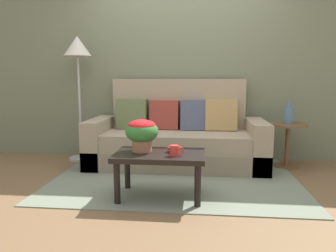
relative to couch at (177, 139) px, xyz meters
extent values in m
plane|color=brown|center=(0.03, -0.69, -0.34)|extent=(14.00, 14.00, 0.00)
cube|color=slate|center=(0.03, 0.46, 1.01)|extent=(6.40, 0.12, 2.70)
cube|color=gray|center=(0.03, -0.57, -0.33)|extent=(2.65, 1.92, 0.01)
cube|color=gray|center=(0.00, -0.08, -0.22)|extent=(2.19, 0.87, 0.24)
cube|color=gray|center=(0.00, -0.10, 0.00)|extent=(1.76, 0.78, 0.20)
cube|color=gray|center=(0.00, 0.28, 0.32)|extent=(1.76, 0.16, 0.88)
cube|color=gray|center=(-0.99, -0.08, -0.04)|extent=(0.22, 0.87, 0.59)
cube|color=gray|center=(0.99, -0.08, -0.04)|extent=(0.22, 0.87, 0.59)
cube|color=#4C5670|center=(0.23, 0.12, 0.30)|extent=(0.39, 0.21, 0.40)
cube|color=tan|center=(0.56, 0.11, 0.30)|extent=(0.41, 0.22, 0.42)
cube|color=#607047|center=(-0.60, 0.11, 0.30)|extent=(0.40, 0.21, 0.40)
cube|color=#93382D|center=(-0.18, 0.13, 0.29)|extent=(0.38, 0.20, 0.39)
cylinder|color=black|center=(-0.42, -1.37, -0.15)|extent=(0.06, 0.06, 0.38)
cylinder|color=black|center=(0.28, -1.37, -0.15)|extent=(0.06, 0.06, 0.38)
cylinder|color=black|center=(-0.42, -0.97, -0.15)|extent=(0.06, 0.06, 0.38)
cylinder|color=black|center=(0.28, -0.97, -0.15)|extent=(0.06, 0.06, 0.38)
cube|color=black|center=(-0.07, -1.17, 0.07)|extent=(0.82, 0.52, 0.05)
cylinder|color=brown|center=(1.38, 0.02, -0.33)|extent=(0.30, 0.30, 0.03)
cylinder|color=brown|center=(1.38, 0.02, -0.06)|extent=(0.05, 0.05, 0.50)
cylinder|color=brown|center=(1.38, 0.02, 0.20)|extent=(0.46, 0.46, 0.03)
cylinder|color=#B2B2B7|center=(-1.33, 0.15, -0.32)|extent=(0.33, 0.33, 0.03)
cylinder|color=#B2B2B7|center=(-1.33, 0.15, 0.37)|extent=(0.03, 0.03, 1.36)
cone|color=beige|center=(-1.33, 0.15, 1.19)|extent=(0.36, 0.36, 0.26)
cylinder|color=#A36B4C|center=(-0.24, -1.12, 0.15)|extent=(0.18, 0.18, 0.12)
ellipsoid|color=#337533|center=(-0.24, -1.12, 0.28)|extent=(0.31, 0.31, 0.21)
ellipsoid|color=red|center=(-0.24, -1.12, 0.33)|extent=(0.26, 0.26, 0.12)
cylinder|color=red|center=(0.07, -1.27, 0.14)|extent=(0.08, 0.08, 0.10)
torus|color=red|center=(0.13, -1.27, 0.14)|extent=(0.07, 0.01, 0.07)
cylinder|color=#B2382D|center=(0.06, -1.13, 0.10)|extent=(0.05, 0.05, 0.02)
ellipsoid|color=#B2382D|center=(0.06, -1.13, 0.13)|extent=(0.13, 0.13, 0.06)
cylinder|color=slate|center=(1.37, 0.01, 0.32)|extent=(0.11, 0.11, 0.21)
cylinder|color=slate|center=(1.37, 0.01, 0.46)|extent=(0.05, 0.05, 0.07)
camera|label=1|loc=(0.30, -4.02, 0.77)|focal=34.26mm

